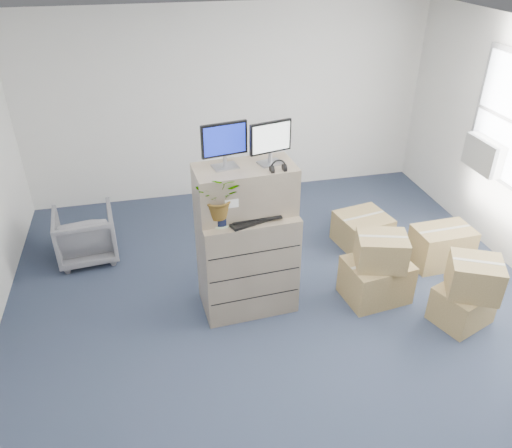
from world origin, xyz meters
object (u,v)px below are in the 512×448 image
object	(u,v)px
keyboard	(254,218)
potted_plant	(220,201)
monitor_left	(224,143)
office_chair	(85,232)
filing_cabinet_lower	(247,261)
monitor_right	(271,141)
water_bottle	(253,196)

from	to	relation	value
keyboard	potted_plant	size ratio (longest dim) A/B	1.00
monitor_left	keyboard	bearing A→B (deg)	-49.81
office_chair	filing_cabinet_lower	bearing A→B (deg)	137.85
monitor_left	office_chair	xyz separation A→B (m)	(-1.59, 1.27, -1.54)
monitor_right	office_chair	size ratio (longest dim) A/B	0.59
potted_plant	filing_cabinet_lower	bearing A→B (deg)	25.32
monitor_left	monitor_right	bearing A→B (deg)	-11.96
monitor_right	water_bottle	bearing A→B (deg)	158.59
filing_cabinet_lower	potted_plant	size ratio (longest dim) A/B	2.06
monitor_right	potted_plant	world-z (taller)	monitor_right
water_bottle	office_chair	size ratio (longest dim) A/B	0.42
filing_cabinet_lower	water_bottle	bearing A→B (deg)	41.46
filing_cabinet_lower	office_chair	xyz separation A→B (m)	(-1.78, 1.35, -0.21)
monitor_right	keyboard	xyz separation A→B (m)	(-0.21, -0.18, -0.72)
potted_plant	office_chair	distance (m)	2.35
monitor_left	keyboard	size ratio (longest dim) A/B	0.81
potted_plant	keyboard	bearing A→B (deg)	3.54
monitor_right	keyboard	size ratio (longest dim) A/B	0.76
filing_cabinet_lower	monitor_right	distance (m)	1.34
keyboard	water_bottle	world-z (taller)	water_bottle
filing_cabinet_lower	monitor_right	size ratio (longest dim) A/B	2.69
filing_cabinet_lower	office_chair	world-z (taller)	filing_cabinet_lower
monitor_left	water_bottle	bearing A→B (deg)	-8.46
office_chair	monitor_right	bearing A→B (deg)	142.81
monitor_left	potted_plant	bearing A→B (deg)	-125.17
keyboard	office_chair	world-z (taller)	keyboard
keyboard	office_chair	size ratio (longest dim) A/B	0.77
potted_plant	monitor_right	bearing A→B (deg)	20.56
water_bottle	potted_plant	world-z (taller)	potted_plant
water_bottle	potted_plant	xyz separation A→B (m)	(-0.38, -0.23, 0.10)
monitor_left	office_chair	bearing A→B (deg)	131.21
monitor_right	keyboard	bearing A→B (deg)	-152.07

